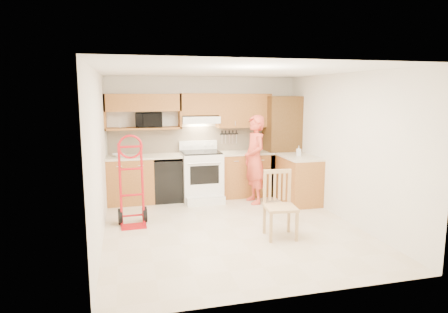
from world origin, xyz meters
name	(u,v)px	position (x,y,z in m)	size (l,w,h in m)	color
floor	(232,229)	(0.00, 0.00, -0.01)	(4.00, 4.50, 0.02)	beige
ceiling	(232,70)	(0.00, 0.00, 2.51)	(4.00, 4.50, 0.02)	white
wall_back	(204,137)	(0.00, 2.26, 1.25)	(4.00, 0.02, 2.50)	silver
wall_front	(291,184)	(0.00, -2.26, 1.25)	(4.00, 0.02, 2.50)	silver
wall_left	(98,157)	(-2.01, 0.00, 1.25)	(0.02, 4.50, 2.50)	silver
wall_right	(346,148)	(2.01, 0.00, 1.25)	(0.02, 4.50, 2.50)	silver
backsplash	(204,139)	(0.00, 2.23, 1.20)	(3.92, 0.03, 0.55)	beige
lower_cab_left	(130,181)	(-1.55, 1.95, 0.45)	(0.90, 0.60, 0.90)	#AE6C2C
dishwasher	(168,180)	(-0.80, 1.95, 0.42)	(0.60, 0.60, 0.85)	black
lower_cab_right	(245,174)	(0.83, 1.95, 0.45)	(1.14, 0.60, 0.90)	#AE6C2C
countertop_left	(145,157)	(-1.25, 1.95, 0.92)	(1.50, 0.63, 0.04)	beige
countertop_right	(245,153)	(0.83, 1.95, 0.92)	(1.14, 0.63, 0.04)	beige
cab_return_right	(299,180)	(1.70, 1.15, 0.45)	(0.60, 1.00, 0.90)	#AE6C2C
countertop_return	(299,157)	(1.70, 1.15, 0.92)	(0.63, 1.00, 0.04)	beige
pantry_tall	(281,145)	(1.65, 1.95, 1.05)	(0.70, 0.60, 2.10)	brown
upper_cab_left	(143,103)	(-1.25, 2.08, 1.98)	(1.50, 0.33, 0.34)	#AE6C2C
upper_shelf_mw	(144,128)	(-1.25, 2.08, 1.47)	(1.50, 0.33, 0.04)	#AE6C2C
upper_cab_center	(199,104)	(-0.12, 2.08, 1.94)	(0.76, 0.33, 0.44)	#AE6C2C
upper_cab_right	(244,111)	(0.83, 2.08, 1.80)	(1.14, 0.33, 0.70)	#AE6C2C
range_hood	(200,120)	(-0.12, 2.02, 1.63)	(0.76, 0.46, 0.14)	white
knife_strip	(229,137)	(0.55, 2.21, 1.24)	(0.40, 0.05, 0.29)	black
microwave	(149,120)	(-1.14, 2.08, 1.63)	(0.52, 0.35, 0.29)	black
range	(202,172)	(-0.13, 1.80, 0.59)	(0.80, 1.05, 1.18)	white
person	(255,159)	(0.84, 1.35, 0.87)	(0.64, 0.42, 1.75)	#D14734
hand_truck	(132,185)	(-1.54, 0.54, 0.68)	(0.53, 0.49, 1.36)	#B11017
dining_chair	(281,205)	(0.60, -0.57, 0.51)	(0.45, 0.49, 1.01)	tan
soap_bottle	(299,151)	(1.70, 1.18, 1.04)	(0.09, 0.09, 0.20)	white
bowl	(119,155)	(-1.75, 1.95, 0.97)	(0.24, 0.24, 0.06)	white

